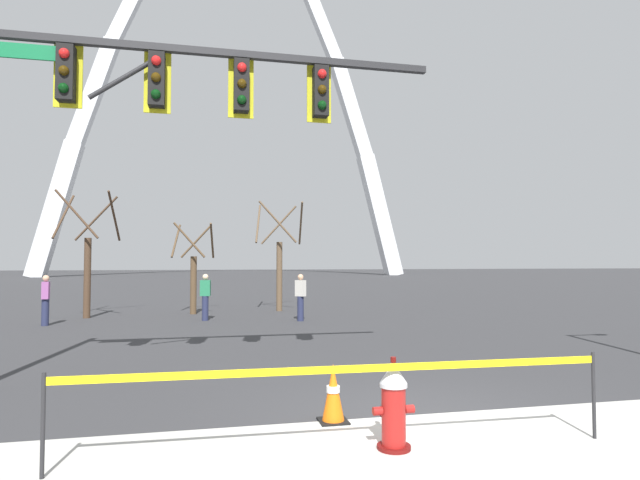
# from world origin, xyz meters

# --- Properties ---
(ground_plane) EXTENTS (240.00, 240.00, 0.00)m
(ground_plane) POSITION_xyz_m (0.00, 0.00, 0.00)
(ground_plane) COLOR #333335
(fire_hydrant) EXTENTS (0.46, 0.48, 0.99)m
(fire_hydrant) POSITION_xyz_m (-0.66, -0.85, 0.47)
(fire_hydrant) COLOR #5E0F0D
(fire_hydrant) RESTS_ON ground
(caution_tape_barrier) EXTENTS (5.85, 0.19, 0.98)m
(caution_tape_barrier) POSITION_xyz_m (-1.22, -0.96, 0.68)
(caution_tape_barrier) COLOR #232326
(caution_tape_barrier) RESTS_ON ground
(traffic_cone_by_hydrant) EXTENTS (0.36, 0.36, 0.73)m
(traffic_cone_by_hydrant) POSITION_xyz_m (-1.08, 0.19, 0.36)
(traffic_cone_by_hydrant) COLOR black
(traffic_cone_by_hydrant) RESTS_ON ground
(traffic_signal_gantry) EXTENTS (7.82, 0.44, 6.00)m
(traffic_signal_gantry) POSITION_xyz_m (-3.92, 2.67, 4.40)
(traffic_signal_gantry) COLOR #232326
(traffic_signal_gantry) RESTS_ON ground
(monument_arch) EXTENTS (50.87, 2.17, 53.35)m
(monument_arch) POSITION_xyz_m (0.00, 66.02, 23.33)
(monument_arch) COLOR silver
(monument_arch) RESTS_ON ground
(tree_far_left) EXTENTS (2.07, 2.08, 4.50)m
(tree_far_left) POSITION_xyz_m (-6.87, 13.61, 2.00)
(tree_far_left) COLOR #473323
(tree_far_left) RESTS_ON ground
(tree_left_mid) EXTENTS (1.62, 1.63, 3.49)m
(tree_left_mid) POSITION_xyz_m (-3.19, 14.24, 1.55)
(tree_left_mid) COLOR brown
(tree_left_mid) RESTS_ON ground
(tree_center_left) EXTENTS (2.04, 2.05, 4.43)m
(tree_center_left) POSITION_xyz_m (0.21, 14.76, 1.97)
(tree_center_left) COLOR brown
(tree_center_left) RESTS_ON ground
(pedestrian_walking_left) EXTENTS (0.37, 0.25, 1.59)m
(pedestrian_walking_left) POSITION_xyz_m (-2.72, 11.91, 0.82)
(pedestrian_walking_left) COLOR #232847
(pedestrian_walking_left) RESTS_ON ground
(pedestrian_standing_center) EXTENTS (0.24, 0.36, 1.59)m
(pedestrian_standing_center) POSITION_xyz_m (-7.63, 11.53, 0.82)
(pedestrian_standing_center) COLOR #232847
(pedestrian_standing_center) RESTS_ON ground
(pedestrian_walking_right) EXTENTS (0.37, 0.39, 1.59)m
(pedestrian_walking_right) POSITION_xyz_m (0.45, 11.08, 0.82)
(pedestrian_walking_right) COLOR #232847
(pedestrian_walking_right) RESTS_ON ground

